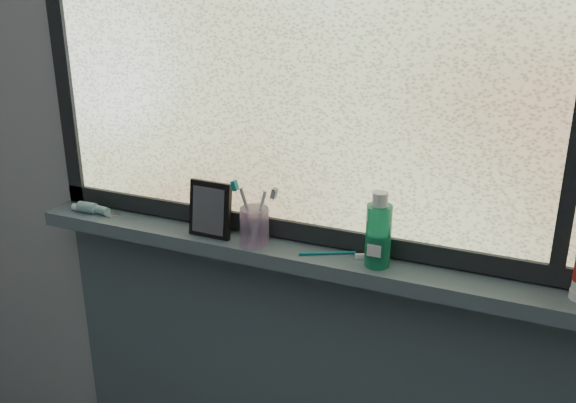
# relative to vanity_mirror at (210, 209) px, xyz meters

# --- Properties ---
(wall_back) EXTENTS (3.00, 0.01, 2.50)m
(wall_back) POSITION_rel_vanity_mirror_xyz_m (0.27, 0.09, 0.15)
(wall_back) COLOR #9EA3A8
(wall_back) RESTS_ON ground
(windowsill) EXTENTS (1.62, 0.14, 0.04)m
(windowsill) POSITION_rel_vanity_mirror_xyz_m (0.27, 0.02, -0.10)
(windowsill) COLOR #47575F
(windowsill) RESTS_ON wall_back
(window_pane) EXTENTS (1.50, 0.01, 1.00)m
(window_pane) POSITION_rel_vanity_mirror_xyz_m (0.27, 0.07, 0.43)
(window_pane) COLOR silver
(window_pane) RESTS_ON wall_back
(frame_bottom) EXTENTS (1.60, 0.03, 0.05)m
(frame_bottom) POSITION_rel_vanity_mirror_xyz_m (0.27, 0.07, -0.05)
(frame_bottom) COLOR black
(frame_bottom) RESTS_ON windowsill
(frame_left) EXTENTS (0.05, 0.03, 1.10)m
(frame_left) POSITION_rel_vanity_mirror_xyz_m (-0.51, 0.07, 0.43)
(frame_left) COLOR black
(frame_left) RESTS_ON wall_back
(vanity_mirror) EXTENTS (0.12, 0.06, 0.15)m
(vanity_mirror) POSITION_rel_vanity_mirror_xyz_m (0.00, 0.00, 0.00)
(vanity_mirror) COLOR black
(vanity_mirror) RESTS_ON windowsill
(toothpaste_tube) EXTENTS (0.18, 0.04, 0.03)m
(toothpaste_tube) POSITION_rel_vanity_mirror_xyz_m (-0.40, 0.00, -0.06)
(toothpaste_tube) COLOR silver
(toothpaste_tube) RESTS_ON windowsill
(toothbrush_cup) EXTENTS (0.08, 0.08, 0.10)m
(toothbrush_cup) POSITION_rel_vanity_mirror_xyz_m (0.13, -0.00, -0.03)
(toothbrush_cup) COLOR #BA99CA
(toothbrush_cup) RESTS_ON windowsill
(toothbrush_lying) EXTENTS (0.17, 0.10, 0.01)m
(toothbrush_lying) POSITION_rel_vanity_mirror_xyz_m (0.33, 0.01, -0.07)
(toothbrush_lying) COLOR #0D747B
(toothbrush_lying) RESTS_ON windowsill
(mouthwash_bottle) EXTENTS (0.08, 0.08, 0.16)m
(mouthwash_bottle) POSITION_rel_vanity_mirror_xyz_m (0.46, 0.01, 0.02)
(mouthwash_bottle) COLOR #1E9B6A
(mouthwash_bottle) RESTS_ON windowsill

